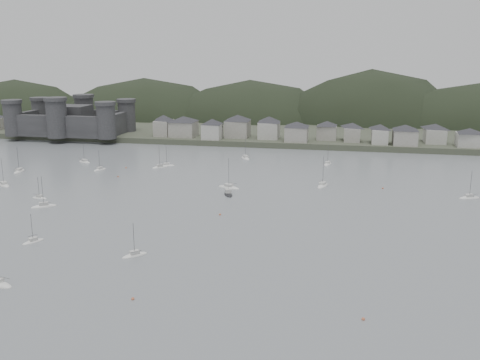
# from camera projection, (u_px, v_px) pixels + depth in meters

# --- Properties ---
(ground) EXTENTS (900.00, 900.00, 0.00)m
(ground) POSITION_uv_depth(u_px,v_px,m) (172.00, 288.00, 115.19)
(ground) COLOR slate
(ground) RESTS_ON ground
(far_shore_land) EXTENTS (900.00, 250.00, 3.00)m
(far_shore_land) POSITION_uv_depth(u_px,v_px,m) (298.00, 117.00, 395.81)
(far_shore_land) COLOR #383D2D
(far_shore_land) RESTS_ON ground
(forested_ridge) EXTENTS (851.55, 103.94, 102.57)m
(forested_ridge) POSITION_uv_depth(u_px,v_px,m) (301.00, 140.00, 373.55)
(forested_ridge) COLOR black
(forested_ridge) RESTS_ON ground
(castle) EXTENTS (66.00, 43.00, 20.00)m
(castle) POSITION_uv_depth(u_px,v_px,m) (71.00, 120.00, 306.70)
(castle) COLOR #2F2F31
(castle) RESTS_ON far_shore_land
(waterfront_town) EXTENTS (451.48, 28.46, 12.92)m
(waterfront_town) POSITION_uv_depth(u_px,v_px,m) (376.00, 131.00, 278.12)
(waterfront_town) COLOR gray
(waterfront_town) RESTS_ON far_shore_land
(sailboat_lead) EXTENTS (6.21, 6.31, 9.20)m
(sailboat_lead) POSITION_uv_depth(u_px,v_px,m) (135.00, 255.00, 132.96)
(sailboat_lead) COLOR silver
(sailboat_lead) RESTS_ON ground
(moored_fleet) EXTENTS (261.56, 169.70, 12.80)m
(moored_fleet) POSITION_uv_depth(u_px,v_px,m) (160.00, 195.00, 188.40)
(moored_fleet) COLOR silver
(moored_fleet) RESTS_ON ground
(motor_launch_far) EXTENTS (5.26, 7.72, 3.75)m
(motor_launch_far) POSITION_uv_depth(u_px,v_px,m) (228.00, 194.00, 188.83)
(motor_launch_far) COLOR black
(motor_launch_far) RESTS_ON ground
(mooring_buoys) EXTENTS (164.94, 118.25, 0.70)m
(mooring_buoys) POSITION_uv_depth(u_px,v_px,m) (216.00, 218.00, 162.55)
(mooring_buoys) COLOR #BA603E
(mooring_buoys) RESTS_ON ground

